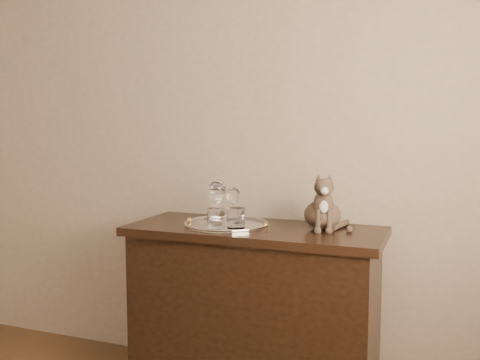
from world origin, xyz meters
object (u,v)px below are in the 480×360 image
at_px(sideboard, 254,314).
at_px(wine_glass_d, 218,201).
at_px(wine_glass_a, 216,204).
at_px(tumbler_b, 216,218).
at_px(tray, 226,225).
at_px(wine_glass_b, 233,204).
at_px(cat, 323,201).
at_px(tumbler_a, 236,218).

relative_size(sideboard, wine_glass_d, 5.66).
height_order(wine_glass_a, tumbler_b, wine_glass_a).
height_order(tray, wine_glass_b, wine_glass_b).
bearing_deg(tumbler_b, cat, 23.63).
distance_m(tumbler_a, tumbler_b, 0.09).
bearing_deg(sideboard, wine_glass_b, 158.16).
height_order(wine_glass_b, tumbler_b, wine_glass_b).
bearing_deg(wine_glass_a, wine_glass_d, -50.53).
bearing_deg(wine_glass_d, sideboard, 4.32).
height_order(tumbler_b, cat, cat).
distance_m(sideboard, tumbler_b, 0.51).
bearing_deg(wine_glass_d, wine_glass_b, 50.85).
height_order(tray, wine_glass_a, wine_glass_a).
bearing_deg(wine_glass_b, tumbler_b, -94.78).
bearing_deg(cat, wine_glass_d, 175.42).
distance_m(wine_glass_b, tumbler_b, 0.18).
bearing_deg(wine_glass_b, wine_glass_d, -129.15).
distance_m(sideboard, tumbler_a, 0.49).
xyz_separation_m(wine_glass_d, cat, (0.49, 0.09, 0.02)).
xyz_separation_m(tumbler_b, cat, (0.45, 0.20, 0.08)).
xyz_separation_m(wine_glass_b, tumbler_b, (-0.01, -0.17, -0.04)).
bearing_deg(wine_glass_d, tumbler_a, -32.44).
xyz_separation_m(tray, tumbler_b, (-0.01, -0.09, 0.05)).
relative_size(wine_glass_a, wine_glass_d, 0.83).
bearing_deg(wine_glass_a, sideboard, -2.37).
bearing_deg(wine_glass_b, wine_glass_a, -148.73).
bearing_deg(tumbler_a, sideboard, 58.26).
relative_size(wine_glass_b, tumbler_b, 1.87).
bearing_deg(tumbler_a, wine_glass_b, 116.27).
height_order(tumbler_a, tumbler_b, tumbler_a).
relative_size(wine_glass_a, tumbler_a, 1.89).
height_order(wine_glass_a, cat, cat).
xyz_separation_m(sideboard, cat, (0.31, 0.08, 0.56)).
height_order(tray, tumbler_a, tumbler_a).
xyz_separation_m(wine_glass_b, tumbler_a, (0.07, -0.15, -0.04)).
relative_size(sideboard, cat, 4.55).
distance_m(wine_glass_b, cat, 0.44).
xyz_separation_m(wine_glass_a, cat, (0.51, 0.07, 0.04)).
bearing_deg(tumbler_b, wine_glass_b, 85.22).
height_order(wine_glass_d, tumbler_a, wine_glass_d).
distance_m(wine_glass_a, wine_glass_d, 0.03).
height_order(wine_glass_b, wine_glass_d, wine_glass_d).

